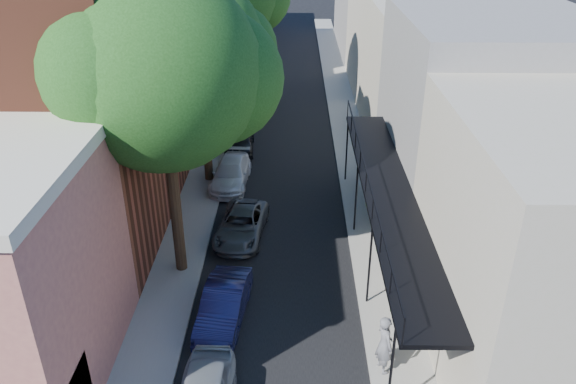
{
  "coord_description": "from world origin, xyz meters",
  "views": [
    {
      "loc": [
        0.63,
        -8.26,
        13.09
      ],
      "look_at": [
        0.4,
        11.4,
        2.8
      ],
      "focal_mm": 35.0,
      "sensor_mm": 36.0,
      "label": 1
    }
  ],
  "objects_px": {
    "parked_car_b": "(224,305)",
    "pedestrian": "(385,344)",
    "oak_mid": "(209,44)",
    "parked_car_c": "(242,225)",
    "parked_car_e": "(239,138)",
    "oak_near": "(176,73)",
    "parked_car_d": "(231,173)",
    "parked_car_g": "(262,84)",
    "parked_car_f": "(258,107)"
  },
  "relations": [
    {
      "from": "oak_mid",
      "to": "pedestrian",
      "type": "xyz_separation_m",
      "value": [
        6.82,
        -13.55,
        -5.93
      ]
    },
    {
      "from": "parked_car_c",
      "to": "parked_car_e",
      "type": "height_order",
      "value": "parked_car_e"
    },
    {
      "from": "oak_mid",
      "to": "parked_car_d",
      "type": "height_order",
      "value": "oak_mid"
    },
    {
      "from": "parked_car_b",
      "to": "parked_car_e",
      "type": "height_order",
      "value": "parked_car_e"
    },
    {
      "from": "parked_car_c",
      "to": "parked_car_d",
      "type": "distance_m",
      "value": 5.13
    },
    {
      "from": "pedestrian",
      "to": "parked_car_c",
      "type": "bearing_deg",
      "value": 14.11
    },
    {
      "from": "parked_car_d",
      "to": "parked_car_g",
      "type": "distance_m",
      "value": 15.81
    },
    {
      "from": "parked_car_d",
      "to": "oak_near",
      "type": "bearing_deg",
      "value": -92.99
    },
    {
      "from": "parked_car_d",
      "to": "parked_car_g",
      "type": "height_order",
      "value": "parked_car_d"
    },
    {
      "from": "parked_car_c",
      "to": "parked_car_g",
      "type": "xyz_separation_m",
      "value": [
        -0.22,
        20.83,
        0.02
      ]
    },
    {
      "from": "parked_car_e",
      "to": "parked_car_f",
      "type": "distance_m",
      "value": 6.06
    },
    {
      "from": "parked_car_b",
      "to": "parked_car_c",
      "type": "xyz_separation_m",
      "value": [
        0.15,
        5.46,
        -0.07
      ]
    },
    {
      "from": "parked_car_g",
      "to": "pedestrian",
      "type": "bearing_deg",
      "value": -82.76
    },
    {
      "from": "oak_near",
      "to": "pedestrian",
      "type": "relative_size",
      "value": 5.65
    },
    {
      "from": "oak_mid",
      "to": "parked_car_g",
      "type": "height_order",
      "value": "oak_mid"
    },
    {
      "from": "parked_car_e",
      "to": "parked_car_f",
      "type": "height_order",
      "value": "parked_car_e"
    },
    {
      "from": "parked_car_c",
      "to": "pedestrian",
      "type": "height_order",
      "value": "pedestrian"
    },
    {
      "from": "parked_car_b",
      "to": "pedestrian",
      "type": "relative_size",
      "value": 1.94
    },
    {
      "from": "parked_car_e",
      "to": "parked_car_b",
      "type": "bearing_deg",
      "value": -89.67
    },
    {
      "from": "oak_near",
      "to": "parked_car_b",
      "type": "height_order",
      "value": "oak_near"
    },
    {
      "from": "parked_car_c",
      "to": "oak_near",
      "type": "bearing_deg",
      "value": -121.08
    },
    {
      "from": "parked_car_f",
      "to": "parked_car_g",
      "type": "relative_size",
      "value": 0.82
    },
    {
      "from": "parked_car_b",
      "to": "parked_car_e",
      "type": "distance_m",
      "value": 15.04
    },
    {
      "from": "oak_mid",
      "to": "parked_car_d",
      "type": "xyz_separation_m",
      "value": [
        0.82,
        -0.64,
        -6.43
      ]
    },
    {
      "from": "parked_car_e",
      "to": "parked_car_g",
      "type": "distance_m",
      "value": 11.3
    },
    {
      "from": "parked_car_b",
      "to": "parked_car_e",
      "type": "relative_size",
      "value": 0.95
    },
    {
      "from": "oak_mid",
      "to": "parked_car_f",
      "type": "distance_m",
      "value": 11.92
    },
    {
      "from": "parked_car_b",
      "to": "parked_car_f",
      "type": "height_order",
      "value": "parked_car_b"
    },
    {
      "from": "oak_near",
      "to": "parked_car_f",
      "type": "xyz_separation_m",
      "value": [
        1.51,
        17.85,
        -7.3
      ]
    },
    {
      "from": "oak_mid",
      "to": "parked_car_c",
      "type": "height_order",
      "value": "oak_mid"
    },
    {
      "from": "oak_near",
      "to": "parked_car_d",
      "type": "distance_m",
      "value": 10.34
    },
    {
      "from": "parked_car_f",
      "to": "parked_car_e",
      "type": "bearing_deg",
      "value": -93.43
    },
    {
      "from": "parked_car_c",
      "to": "parked_car_d",
      "type": "relative_size",
      "value": 0.96
    },
    {
      "from": "parked_car_e",
      "to": "oak_mid",
      "type": "bearing_deg",
      "value": -104.98
    },
    {
      "from": "oak_mid",
      "to": "parked_car_f",
      "type": "relative_size",
      "value": 2.91
    },
    {
      "from": "parked_car_d",
      "to": "pedestrian",
      "type": "relative_size",
      "value": 2.14
    },
    {
      "from": "oak_mid",
      "to": "parked_car_b",
      "type": "distance_m",
      "value": 12.96
    },
    {
      "from": "parked_car_e",
      "to": "parked_car_f",
      "type": "bearing_deg",
      "value": 80.41
    },
    {
      "from": "parked_car_e",
      "to": "pedestrian",
      "type": "height_order",
      "value": "pedestrian"
    },
    {
      "from": "parked_car_e",
      "to": "parked_car_g",
      "type": "xyz_separation_m",
      "value": [
        0.73,
        11.28,
        -0.11
      ]
    },
    {
      "from": "oak_near",
      "to": "parked_car_f",
      "type": "distance_m",
      "value": 19.35
    },
    {
      "from": "parked_car_g",
      "to": "parked_car_e",
      "type": "bearing_deg",
      "value": -96.84
    },
    {
      "from": "parked_car_e",
      "to": "pedestrian",
      "type": "distance_m",
      "value": 18.42
    },
    {
      "from": "parked_car_d",
      "to": "parked_car_c",
      "type": "bearing_deg",
      "value": -76.1
    },
    {
      "from": "parked_car_e",
      "to": "parked_car_c",
      "type": "bearing_deg",
      "value": -87.06
    },
    {
      "from": "oak_near",
      "to": "parked_car_f",
      "type": "bearing_deg",
      "value": 85.15
    },
    {
      "from": "parked_car_e",
      "to": "parked_car_f",
      "type": "relative_size",
      "value": 1.17
    },
    {
      "from": "oak_mid",
      "to": "parked_car_g",
      "type": "relative_size",
      "value": 2.39
    },
    {
      "from": "oak_near",
      "to": "parked_car_b",
      "type": "distance_m",
      "value": 8.06
    },
    {
      "from": "parked_car_c",
      "to": "pedestrian",
      "type": "bearing_deg",
      "value": -51.24
    }
  ]
}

